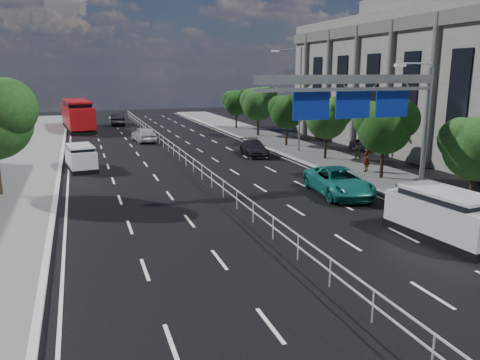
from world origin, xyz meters
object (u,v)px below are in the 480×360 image
parked_car_dark (254,148)px  overhead_gantry (367,99)px  white_minivan (81,157)px  red_bus (77,114)px  silver_minivan (444,215)px  pedestrian_b (357,149)px  near_car_silver (144,134)px  pedestrian_a (366,159)px  parked_car_teal (339,182)px  near_car_dark (118,119)px

parked_car_dark → overhead_gantry: bearing=-81.3°
white_minivan → red_bus: 25.59m
silver_minivan → pedestrian_b: silver_minivan is taller
white_minivan → near_car_silver: (6.24, 12.58, -0.11)m
pedestrian_a → parked_car_teal: bearing=3.8°
pedestrian_b → parked_car_teal: bearing=65.2°
near_car_dark → pedestrian_b: size_ratio=3.18×
parked_car_teal → overhead_gantry: bearing=-76.5°
white_minivan → silver_minivan: 25.00m
red_bus → silver_minivan: size_ratio=2.35×
white_minivan → parked_car_teal: (14.00, -12.56, -0.10)m
pedestrian_b → parked_car_dark: bearing=-22.5°
white_minivan → parked_car_dark: size_ratio=0.97×
red_bus → pedestrian_b: bearing=-59.8°
silver_minivan → pedestrian_b: 17.99m
white_minivan → silver_minivan: size_ratio=0.83×
parked_car_dark → silver_minivan: bearing=-81.1°
parked_car_teal → pedestrian_b: size_ratio=3.55×
white_minivan → red_bus: size_ratio=0.35×
parked_car_teal → near_car_dark: bearing=108.4°
parked_car_dark → near_car_dark: bearing=115.3°
red_bus → near_car_dark: (5.13, 3.85, -1.05)m
overhead_gantry → near_car_dark: size_ratio=2.04×
red_bus → parked_car_dark: bearing=-65.4°
near_car_silver → pedestrian_a: bearing=114.5°
silver_minivan → parked_car_teal: 7.89m
near_car_dark → parked_car_dark: near_car_dark is taller
overhead_gantry → pedestrian_b: bearing=58.4°
red_bus → white_minivan: bearing=-95.3°
pedestrian_a → near_car_dark: bearing=-108.9°
parked_car_dark → pedestrian_b: bearing=-27.6°
near_car_dark → parked_car_teal: 42.91m
near_car_dark → parked_car_teal: (8.87, -41.99, -0.05)m
near_car_dark → silver_minivan: silver_minivan is taller
near_car_silver → pedestrian_b: bearing=125.0°
parked_car_teal → pedestrian_a: (4.88, 4.54, 0.24)m
silver_minivan → overhead_gantry: bearing=85.4°
red_bus → pedestrian_a: (18.88, -33.60, -0.86)m
parked_car_teal → near_car_silver: bearing=113.6°
pedestrian_a → pedestrian_b: (2.02, 4.36, -0.09)m
silver_minivan → parked_car_dark: (-0.40, 21.69, -0.38)m
parked_car_dark → white_minivan: bearing=-167.1°
pedestrian_b → near_car_silver: bearing=-35.0°
red_bus → near_car_silver: 14.46m
silver_minivan → parked_car_dark: silver_minivan is taller
silver_minivan → parked_car_dark: size_ratio=1.17×
parked_car_teal → parked_car_dark: bearing=96.5°
red_bus → near_car_silver: bearing=-69.7°
near_car_silver → red_bus: bearing=-71.3°
white_minivan → silver_minivan: silver_minivan is taller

